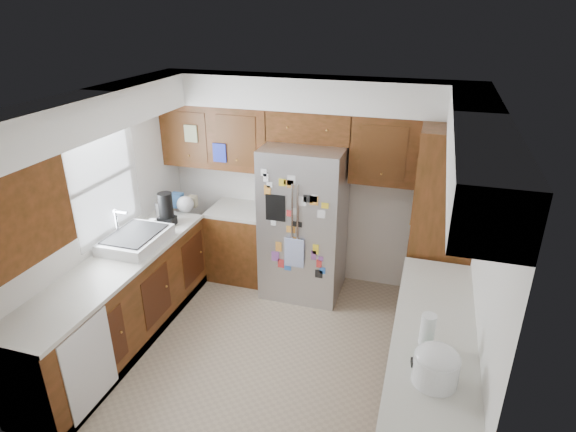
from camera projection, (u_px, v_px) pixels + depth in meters
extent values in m
plane|color=tan|center=(272.00, 350.00, 4.86)|extent=(3.60, 3.60, 0.00)
cube|color=silver|center=(313.00, 182.00, 5.75)|extent=(3.60, 0.04, 2.50)
cube|color=silver|center=(101.00, 216.00, 4.83)|extent=(0.04, 3.20, 2.50)
cube|color=silver|center=(481.00, 269.00, 3.87)|extent=(0.04, 3.20, 2.50)
cube|color=silver|center=(185.00, 352.00, 2.96)|extent=(3.60, 0.04, 2.50)
cube|color=white|center=(267.00, 99.00, 3.84)|extent=(3.60, 3.20, 0.02)
cube|color=white|center=(311.00, 93.00, 5.15)|extent=(3.60, 0.38, 0.35)
cube|color=white|center=(100.00, 110.00, 4.35)|extent=(0.38, 3.20, 0.35)
cube|color=white|center=(477.00, 137.00, 3.49)|extent=(0.38, 3.20, 0.35)
cube|color=#3B240B|center=(218.00, 135.00, 5.69)|extent=(1.33, 0.34, 0.75)
cube|color=#3B240B|center=(414.00, 151.00, 5.09)|extent=(1.33, 0.34, 0.75)
cube|color=#3B240B|center=(11.00, 214.00, 3.57)|extent=(0.34, 0.85, 0.75)
cube|color=white|center=(102.00, 180.00, 4.78)|extent=(0.02, 0.90, 1.05)
cube|color=white|center=(106.00, 181.00, 4.77)|extent=(0.01, 1.02, 1.15)
cube|color=#1F30B8|center=(220.00, 153.00, 5.56)|extent=(0.16, 0.02, 0.22)
cube|color=beige|center=(191.00, 134.00, 5.57)|extent=(0.16, 0.02, 0.20)
cube|color=#3B240B|center=(120.00, 305.00, 4.82)|extent=(0.60, 2.60, 0.88)
cube|color=#3B240B|center=(242.00, 244.00, 6.04)|extent=(0.75, 0.60, 0.88)
cube|color=silver|center=(113.00, 265.00, 4.63)|extent=(0.63, 2.60, 0.04)
cube|color=silver|center=(241.00, 210.00, 5.85)|extent=(0.75, 0.60, 0.04)
cube|color=black|center=(125.00, 336.00, 4.98)|extent=(0.60, 2.60, 0.10)
cube|color=white|center=(90.00, 365.00, 3.99)|extent=(0.01, 0.58, 0.80)
cube|color=#3B240B|center=(428.00, 379.00, 3.87)|extent=(0.60, 2.25, 0.88)
cube|color=silver|center=(435.00, 333.00, 3.68)|extent=(0.63, 2.25, 0.04)
cube|color=black|center=(423.00, 415.00, 4.03)|extent=(0.60, 2.25, 0.10)
cube|color=#3B240B|center=(441.00, 226.00, 5.03)|extent=(0.60, 0.90, 2.15)
cube|color=#A8A9AE|center=(304.00, 222.00, 5.55)|extent=(0.90, 0.75, 1.80)
cylinder|color=silver|center=(292.00, 223.00, 5.16)|extent=(0.02, 0.02, 0.90)
cylinder|color=silver|center=(297.00, 224.00, 5.14)|extent=(0.02, 0.02, 0.90)
cube|color=black|center=(275.00, 208.00, 5.15)|extent=(0.22, 0.01, 0.30)
cube|color=white|center=(294.00, 253.00, 5.28)|extent=(0.22, 0.01, 0.34)
cube|color=#8C4C99|center=(321.00, 259.00, 5.23)|extent=(0.06, 0.00, 0.05)
cube|color=yellow|center=(316.00, 249.00, 5.21)|extent=(0.07, 0.00, 0.12)
cube|color=red|center=(319.00, 264.00, 5.27)|extent=(0.06, 0.00, 0.10)
cube|color=yellow|center=(282.00, 183.00, 5.01)|extent=(0.08, 0.00, 0.08)
cube|color=white|center=(264.00, 173.00, 5.03)|extent=(0.07, 0.00, 0.08)
cube|color=white|center=(302.00, 201.00, 5.03)|extent=(0.10, 0.00, 0.10)
cube|color=white|center=(294.00, 211.00, 5.10)|extent=(0.05, 0.00, 0.07)
cube|color=white|center=(266.00, 178.00, 5.05)|extent=(0.06, 0.00, 0.09)
cube|color=red|center=(290.00, 214.00, 5.13)|extent=(0.07, 0.00, 0.07)
cube|color=orange|center=(267.00, 190.00, 5.10)|extent=(0.07, 0.00, 0.11)
cube|color=red|center=(281.00, 263.00, 5.41)|extent=(0.07, 0.00, 0.10)
cube|color=#8C4C99|center=(314.00, 255.00, 5.24)|extent=(0.06, 0.00, 0.11)
cube|color=#8C4C99|center=(275.00, 256.00, 5.40)|extent=(0.09, 0.00, 0.12)
cube|color=orange|center=(279.00, 247.00, 5.33)|extent=(0.07, 0.00, 0.11)
cube|color=white|center=(291.00, 180.00, 4.97)|extent=(0.09, 0.00, 0.10)
cube|color=orange|center=(290.00, 184.00, 4.99)|extent=(0.07, 0.00, 0.09)
cube|color=black|center=(308.00, 199.00, 5.00)|extent=(0.10, 0.00, 0.08)
cube|color=orange|center=(291.00, 229.00, 5.20)|extent=(0.10, 0.00, 0.08)
cube|color=yellow|center=(297.00, 261.00, 5.33)|extent=(0.07, 0.00, 0.11)
cube|color=black|center=(319.00, 274.00, 5.32)|extent=(0.09, 0.00, 0.10)
cube|color=blue|center=(322.00, 271.00, 5.29)|extent=(0.06, 0.00, 0.08)
cube|color=blue|center=(288.00, 266.00, 5.40)|extent=(0.08, 0.00, 0.11)
cube|color=black|center=(297.00, 224.00, 5.15)|extent=(0.11, 0.00, 0.06)
cube|color=orange|center=(288.00, 183.00, 4.99)|extent=(0.10, 0.00, 0.05)
cube|color=orange|center=(295.00, 241.00, 5.24)|extent=(0.10, 0.00, 0.09)
cube|color=orange|center=(314.00, 201.00, 4.99)|extent=(0.09, 0.00, 0.10)
cube|color=white|center=(273.00, 223.00, 5.23)|extent=(0.06, 0.00, 0.07)
cube|color=white|center=(314.00, 199.00, 4.97)|extent=(0.06, 0.00, 0.08)
cube|color=white|center=(321.00, 214.00, 5.02)|extent=(0.09, 0.00, 0.09)
cube|color=white|center=(269.00, 185.00, 5.07)|extent=(0.07, 0.00, 0.06)
cube|color=yellow|center=(325.00, 206.00, 4.97)|extent=(0.08, 0.00, 0.06)
cube|color=#3B240B|center=(311.00, 125.00, 5.31)|extent=(0.96, 0.34, 0.35)
sphere|color=#1513BC|center=(290.00, 97.00, 5.21)|extent=(0.25, 0.25, 0.25)
cylinder|color=black|center=(320.00, 102.00, 5.19)|extent=(0.29, 0.29, 0.16)
ellipsoid|color=#333338|center=(320.00, 94.00, 5.16)|extent=(0.27, 0.27, 0.12)
cube|color=white|center=(136.00, 240.00, 4.95)|extent=(0.52, 0.70, 0.12)
cube|color=black|center=(135.00, 234.00, 4.93)|extent=(0.44, 0.60, 0.02)
cylinder|color=silver|center=(117.00, 223.00, 4.94)|extent=(0.02, 0.02, 0.30)
cylinder|color=silver|center=(120.00, 212.00, 4.87)|extent=(0.16, 0.02, 0.02)
cube|color=gold|center=(140.00, 254.00, 4.75)|extent=(0.10, 0.18, 0.04)
cube|color=black|center=(167.00, 221.00, 5.41)|extent=(0.18, 0.14, 0.10)
cylinder|color=black|center=(166.00, 205.00, 5.33)|extent=(0.16, 0.16, 0.28)
cylinder|color=#A8A9AE|center=(162.00, 210.00, 5.55)|extent=(0.14, 0.14, 0.20)
sphere|color=white|center=(185.00, 204.00, 5.72)|extent=(0.20, 0.20, 0.20)
cube|color=#3F72B2|center=(177.00, 200.00, 5.86)|extent=(0.14, 0.10, 0.18)
cube|color=#BFB28C|center=(193.00, 201.00, 5.88)|extent=(0.10, 0.08, 0.14)
cylinder|color=white|center=(153.00, 224.00, 5.31)|extent=(0.08, 0.08, 0.11)
cylinder|color=white|center=(436.00, 369.00, 3.14)|extent=(0.30, 0.30, 0.20)
ellipsoid|color=white|center=(438.00, 357.00, 3.10)|extent=(0.29, 0.29, 0.13)
cube|color=black|center=(414.00, 363.00, 3.17)|extent=(0.04, 0.06, 0.04)
cylinder|color=white|center=(428.00, 329.00, 3.49)|extent=(0.11, 0.11, 0.24)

